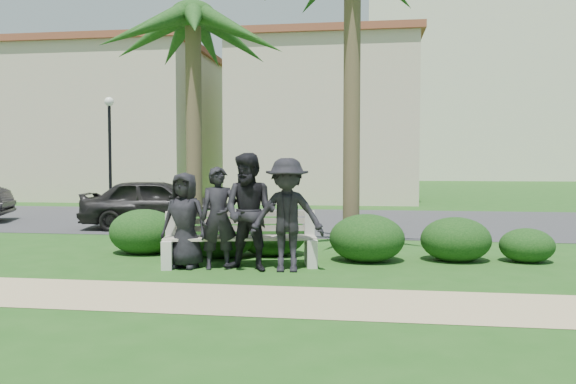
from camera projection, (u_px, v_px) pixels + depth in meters
name	position (u px, v px, depth m)	size (l,w,h in m)	color
ground	(305.00, 273.00, 8.86)	(160.00, 160.00, 0.00)	#1E4E16
footpath	(290.00, 301.00, 7.08)	(30.00, 1.60, 0.01)	tan
asphalt_street	(335.00, 221.00, 16.77)	(160.00, 8.00, 0.01)	#2D2D30
stucco_bldg_left	(107.00, 124.00, 28.14)	(10.40, 8.40, 7.30)	beige
stucco_bldg_right	(326.00, 122.00, 26.60)	(8.40, 8.40, 7.30)	beige
hotel_tower	(490.00, 55.00, 60.57)	(26.00, 18.00, 37.30)	beige
street_lamp	(110.00, 132.00, 21.83)	(0.36, 0.36, 4.29)	black
park_bench	(241.00, 242.00, 9.44)	(2.66, 1.08, 0.89)	#A59C8B
man_a	(185.00, 220.00, 9.27)	(0.77, 0.50, 1.58)	black
man_b	(219.00, 218.00, 9.18)	(0.61, 0.40, 1.68)	black
man_c	(250.00, 212.00, 9.02)	(0.93, 0.72, 1.90)	black
man_d	(287.00, 215.00, 8.96)	(1.18, 0.68, 1.82)	black
hedge_a	(144.00, 230.00, 10.79)	(1.35, 1.11, 0.88)	black
hedge_b	(219.00, 232.00, 10.36)	(1.40, 1.15, 0.91)	black
hedge_c	(271.00, 232.00, 10.59)	(1.33, 1.10, 0.87)	black
hedge_d	(367.00, 237.00, 9.92)	(1.33, 1.10, 0.87)	black
hedge_e	(456.00, 238.00, 9.96)	(1.24, 1.02, 0.81)	black
hedge_f	(527.00, 245.00, 9.85)	(0.94, 0.78, 0.61)	black
hedge_extra	(205.00, 232.00, 10.62)	(1.35, 1.11, 0.88)	black
palm_left	(193.00, 18.00, 11.28)	(3.00, 3.00, 5.63)	brown
car_a	(157.00, 203.00, 14.88)	(1.56, 3.89, 1.32)	black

